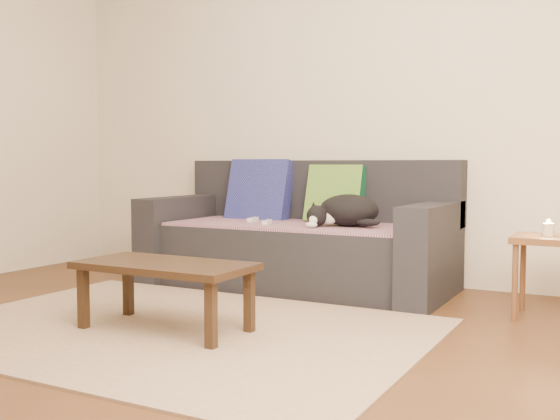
{
  "coord_description": "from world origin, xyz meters",
  "views": [
    {
      "loc": [
        2.02,
        -2.46,
        0.84
      ],
      "look_at": [
        0.05,
        1.2,
        0.55
      ],
      "focal_mm": 42.0,
      "sensor_mm": 36.0,
      "label": 1
    }
  ],
  "objects_px": {
    "wii_remote_b": "(253,220)",
    "side_table": "(548,251)",
    "sofa": "(299,241)",
    "coffee_table": "(165,271)",
    "wii_remote_a": "(267,222)",
    "cat": "(346,211)"
  },
  "relations": [
    {
      "from": "sofa",
      "to": "cat",
      "type": "height_order",
      "value": "sofa"
    },
    {
      "from": "cat",
      "to": "wii_remote_a",
      "type": "bearing_deg",
      "value": -170.1
    },
    {
      "from": "cat",
      "to": "coffee_table",
      "type": "xyz_separation_m",
      "value": [
        -0.42,
        -1.34,
        -0.23
      ]
    },
    {
      "from": "side_table",
      "to": "coffee_table",
      "type": "bearing_deg",
      "value": -143.37
    },
    {
      "from": "cat",
      "to": "wii_remote_b",
      "type": "bearing_deg",
      "value": 174.45
    },
    {
      "from": "wii_remote_b",
      "to": "coffee_table",
      "type": "distance_m",
      "value": 1.37
    },
    {
      "from": "sofa",
      "to": "wii_remote_b",
      "type": "xyz_separation_m",
      "value": [
        -0.3,
        -0.12,
        0.15
      ]
    },
    {
      "from": "wii_remote_a",
      "to": "wii_remote_b",
      "type": "bearing_deg",
      "value": 37.36
    },
    {
      "from": "side_table",
      "to": "wii_remote_a",
      "type": "bearing_deg",
      "value": -179.03
    },
    {
      "from": "sofa",
      "to": "side_table",
      "type": "height_order",
      "value": "sofa"
    },
    {
      "from": "cat",
      "to": "coffee_table",
      "type": "height_order",
      "value": "cat"
    },
    {
      "from": "wii_remote_b",
      "to": "side_table",
      "type": "bearing_deg",
      "value": -104.25
    },
    {
      "from": "side_table",
      "to": "coffee_table",
      "type": "distance_m",
      "value": 2.05
    },
    {
      "from": "sofa",
      "to": "coffee_table",
      "type": "distance_m",
      "value": 1.46
    },
    {
      "from": "side_table",
      "to": "coffee_table",
      "type": "relative_size",
      "value": 0.51
    },
    {
      "from": "sofa",
      "to": "wii_remote_a",
      "type": "bearing_deg",
      "value": -112.38
    },
    {
      "from": "wii_remote_b",
      "to": "cat",
      "type": "bearing_deg",
      "value": -100.45
    },
    {
      "from": "cat",
      "to": "sofa",
      "type": "bearing_deg",
      "value": 157.42
    },
    {
      "from": "cat",
      "to": "side_table",
      "type": "relative_size",
      "value": 1.06
    },
    {
      "from": "sofa",
      "to": "cat",
      "type": "xyz_separation_m",
      "value": [
        0.4,
        -0.12,
        0.23
      ]
    },
    {
      "from": "sofa",
      "to": "coffee_table",
      "type": "xyz_separation_m",
      "value": [
        -0.02,
        -1.46,
        -0.0
      ]
    },
    {
      "from": "wii_remote_b",
      "to": "coffee_table",
      "type": "bearing_deg",
      "value": -179.2
    }
  ]
}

